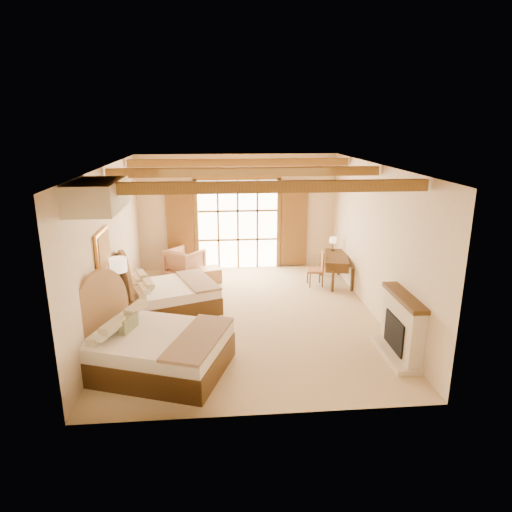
{
  "coord_description": "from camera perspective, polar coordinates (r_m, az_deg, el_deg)",
  "views": [
    {
      "loc": [
        -0.6,
        -9.09,
        4.02
      ],
      "look_at": [
        0.22,
        0.2,
        1.28
      ],
      "focal_mm": 32.0,
      "sensor_mm": 36.0,
      "label": 1
    }
  ],
  "objects": [
    {
      "name": "armchair",
      "position": [
        12.43,
        -8.88,
        -0.83
      ],
      "size": [
        1.17,
        1.18,
        0.77
      ],
      "primitive_type": "imported",
      "rotation": [
        0.0,
        0.0,
        -3.8
      ],
      "color": "#A67253",
      "rests_on": "floor"
    },
    {
      "name": "wall_back",
      "position": [
        12.84,
        -2.31,
        5.48
      ],
      "size": [
        5.5,
        0.0,
        5.5
      ],
      "primitive_type": "plane",
      "rotation": [
        1.57,
        0.0,
        0.0
      ],
      "color": "beige",
      "rests_on": "ground"
    },
    {
      "name": "desk",
      "position": [
        11.98,
        9.98,
        -1.52
      ],
      "size": [
        0.88,
        1.46,
        0.73
      ],
      "rotation": [
        0.0,
        0.0,
        -0.23
      ],
      "color": "#4F3214",
      "rests_on": "floor"
    },
    {
      "name": "ceiling_beams",
      "position": [
        9.16,
        -1.31,
        10.47
      ],
      "size": [
        5.39,
        4.6,
        0.18
      ],
      "primitive_type": null,
      "color": "olive",
      "rests_on": "ceiling"
    },
    {
      "name": "canopy_valance",
      "position": [
        7.39,
        -19.26,
        7.13
      ],
      "size": [
        0.7,
        1.4,
        0.45
      ],
      "primitive_type": "cube",
      "color": "beige",
      "rests_on": "ceiling"
    },
    {
      "name": "desk_chair",
      "position": [
        11.74,
        7.5,
        -2.34
      ],
      "size": [
        0.45,
        0.45,
        0.91
      ],
      "rotation": [
        0.0,
        0.0,
        -0.13
      ],
      "color": "#95663C",
      "rests_on": "floor"
    },
    {
      "name": "french_doors",
      "position": [
        12.85,
        -2.28,
        3.9
      ],
      "size": [
        3.95,
        0.08,
        2.6
      ],
      "color": "white",
      "rests_on": "ground"
    },
    {
      "name": "ceiling",
      "position": [
        9.15,
        -1.32,
        11.22
      ],
      "size": [
        7.0,
        7.0,
        0.0
      ],
      "primitive_type": "plane",
      "rotation": [
        3.14,
        0.0,
        0.0
      ],
      "color": "#B06C34",
      "rests_on": "ground"
    },
    {
      "name": "painting",
      "position": [
        8.9,
        -18.56,
        0.71
      ],
      "size": [
        0.06,
        0.95,
        0.75
      ],
      "color": "orange",
      "rests_on": "wall_left"
    },
    {
      "name": "ottoman",
      "position": [
        12.04,
        -5.72,
        -2.31
      ],
      "size": [
        0.61,
        0.61,
        0.36
      ],
      "primitive_type": "cube",
      "rotation": [
        0.0,
        0.0,
        0.27
      ],
      "color": "#AB8150",
      "rests_on": "floor"
    },
    {
      "name": "fireplace",
      "position": [
        8.54,
        17.65,
        -8.74
      ],
      "size": [
        0.46,
        1.4,
        1.16
      ],
      "color": "beige",
      "rests_on": "ground"
    },
    {
      "name": "wall_right",
      "position": [
        9.99,
        14.7,
        1.8
      ],
      "size": [
        0.0,
        7.0,
        7.0
      ],
      "primitive_type": "plane",
      "rotation": [
        1.57,
        0.0,
        -1.57
      ],
      "color": "beige",
      "rests_on": "ground"
    },
    {
      "name": "desk_lamp",
      "position": [
        12.27,
        9.61,
        1.91
      ],
      "size": [
        0.18,
        0.18,
        0.36
      ],
      "color": "#3B2A1D",
      "rests_on": "desk"
    },
    {
      "name": "floor",
      "position": [
        9.96,
        -1.2,
        -7.45
      ],
      "size": [
        7.0,
        7.0,
        0.0
      ],
      "primitive_type": "plane",
      "color": "tan",
      "rests_on": "ground"
    },
    {
      "name": "bed_near",
      "position": [
        7.94,
        -13.41,
        -10.92
      ],
      "size": [
        2.73,
        2.3,
        1.45
      ],
      "rotation": [
        0.0,
        0.0,
        -0.34
      ],
      "color": "#4F3214",
      "rests_on": "floor"
    },
    {
      "name": "bed_far",
      "position": [
        10.27,
        -11.61,
        -4.67
      ],
      "size": [
        2.46,
        2.08,
        1.3
      ],
      "rotation": [
        0.0,
        0.0,
        0.36
      ],
      "color": "#4F3214",
      "rests_on": "floor"
    },
    {
      "name": "nightstand",
      "position": [
        9.58,
        -16.07,
        -6.99
      ],
      "size": [
        0.56,
        0.56,
        0.66
      ],
      "primitive_type": "cube",
      "rotation": [
        0.0,
        0.0,
        0.03
      ],
      "color": "#4F3214",
      "rests_on": "floor"
    },
    {
      "name": "floor_lamp",
      "position": [
        9.16,
        -16.8,
        -1.61
      ],
      "size": [
        0.32,
        0.32,
        1.53
      ],
      "color": "#3B2A1D",
      "rests_on": "floor"
    },
    {
      "name": "wall_left",
      "position": [
        9.65,
        -17.77,
        1.04
      ],
      "size": [
        0.0,
        7.0,
        7.0
      ],
      "primitive_type": "plane",
      "rotation": [
        1.57,
        0.0,
        1.57
      ],
      "color": "beige",
      "rests_on": "ground"
    }
  ]
}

